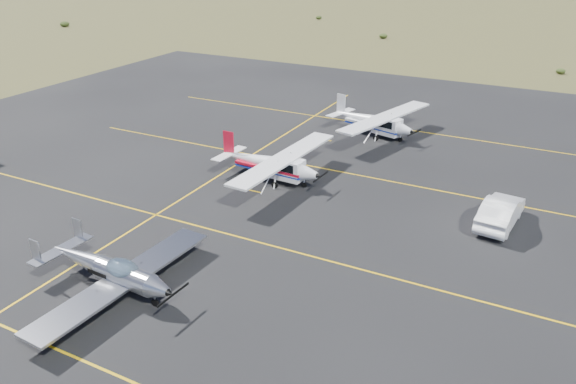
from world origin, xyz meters
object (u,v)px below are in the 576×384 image
Objects in this scene: sedan at (500,212)px; aircraft_low_wing at (112,270)px; aircraft_cessna at (270,162)px; aircraft_plain at (374,120)px.

aircraft_low_wing is at bearing 50.60° from sedan.
aircraft_cessna is 1.01× the size of aircraft_plain.
aircraft_plain is 2.23× the size of sedan.
aircraft_cessna is (0.22, 14.46, 0.19)m from aircraft_low_wing.
aircraft_low_wing is 20.90m from sedan.
aircraft_low_wing is 0.92× the size of aircraft_plain.
aircraft_low_wing is 14.46m from aircraft_cessna.
aircraft_plain is (3.21, 26.28, 0.19)m from aircraft_low_wing.
sedan is at bearing -29.65° from aircraft_plain.
aircraft_plain is at bearing 86.18° from aircraft_low_wing.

